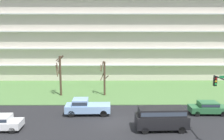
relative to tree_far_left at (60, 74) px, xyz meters
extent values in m
plane|color=#232326|center=(8.42, -10.82, -3.47)|extent=(160.00, 160.00, 0.00)
cube|color=#547F42|center=(8.42, 3.18, -3.43)|extent=(80.00, 16.00, 0.08)
cube|color=beige|center=(8.42, 17.76, 6.71)|extent=(50.46, 13.16, 20.35)
cube|color=silver|center=(8.42, 10.73, -0.07)|extent=(48.44, 0.90, 0.24)
cube|color=silver|center=(8.42, 10.73, 3.32)|extent=(48.44, 0.90, 0.24)
cube|color=silver|center=(8.42, 10.73, 6.71)|extent=(48.44, 0.90, 0.24)
cube|color=silver|center=(8.42, 10.73, 10.10)|extent=(48.44, 0.90, 0.24)
cylinder|color=#4C3828|center=(0.05, -0.01, -0.30)|extent=(0.33, 0.33, 6.33)
cylinder|color=#4C3828|center=(0.06, 0.45, 2.35)|extent=(1.04, 0.17, 1.06)
cylinder|color=#4C3828|center=(-0.28, -0.23, 1.00)|extent=(0.63, 0.85, 1.65)
cylinder|color=#4C3828|center=(-0.11, 0.52, 2.48)|extent=(1.19, 0.47, 0.92)
cylinder|color=#4C3828|center=(-0.44, -0.22, 0.61)|extent=(0.60, 1.15, 1.69)
cylinder|color=#4C3828|center=(6.94, 0.02, -0.74)|extent=(0.31, 0.31, 5.46)
cylinder|color=#4C3828|center=(6.56, 0.19, 1.22)|extent=(0.54, 0.93, 1.58)
cylinder|color=#4C3828|center=(6.39, 0.00, 1.07)|extent=(0.17, 1.18, 0.86)
cylinder|color=#4C3828|center=(7.33, 0.22, -0.48)|extent=(0.58, 0.92, 0.70)
cylinder|color=#4C3828|center=(6.57, 0.25, -0.43)|extent=(0.65, 0.91, 1.13)
cube|color=white|center=(-3.38, -12.82, -2.80)|extent=(4.45, 1.91, 0.70)
cylinder|color=black|center=(-1.86, -11.99, -3.15)|extent=(0.65, 0.24, 0.64)
cylinder|color=black|center=(-1.82, -13.57, -3.15)|extent=(0.65, 0.24, 0.64)
cube|color=black|center=(13.05, -12.82, -2.48)|extent=(5.26, 2.17, 1.25)
cube|color=black|center=(13.05, -12.82, -1.48)|extent=(4.66, 1.99, 0.75)
cube|color=#2D3847|center=(13.05, -12.82, -1.48)|extent=(4.57, 2.03, 0.41)
cylinder|color=black|center=(14.84, -11.87, -3.11)|extent=(0.73, 0.24, 0.72)
cylinder|color=black|center=(14.90, -13.65, -3.11)|extent=(0.73, 0.24, 0.72)
cylinder|color=black|center=(11.20, -11.99, -3.11)|extent=(0.73, 0.24, 0.72)
cylinder|color=black|center=(11.26, -13.77, -3.11)|extent=(0.73, 0.24, 0.72)
cube|color=#8CB2E0|center=(5.14, -8.32, -2.64)|extent=(5.44, 2.11, 0.85)
cube|color=#8CB2E0|center=(4.24, -8.34, -1.87)|extent=(1.84, 1.88, 0.70)
cube|color=#2D3847|center=(4.24, -8.34, -1.87)|extent=(1.80, 1.92, 0.38)
cylinder|color=black|center=(3.27, -9.25, -3.07)|extent=(0.80, 0.24, 0.80)
cylinder|color=black|center=(3.24, -7.47, -3.07)|extent=(0.80, 0.24, 0.80)
cylinder|color=black|center=(7.05, -9.17, -3.07)|extent=(0.80, 0.24, 0.80)
cylinder|color=black|center=(7.01, -7.39, -3.07)|extent=(0.80, 0.24, 0.80)
cube|color=#2D6B3D|center=(19.73, -8.32, -2.80)|extent=(4.43, 1.88, 0.70)
cube|color=#2D6B3D|center=(19.73, -8.32, -2.17)|extent=(2.23, 1.69, 0.55)
cube|color=#2D3847|center=(19.73, -8.32, -2.17)|extent=(2.18, 1.73, 0.30)
cylinder|color=black|center=(18.18, -9.08, -3.15)|extent=(0.64, 0.23, 0.64)
cylinder|color=black|center=(18.21, -7.50, -3.15)|extent=(0.64, 0.23, 0.64)
cylinder|color=black|center=(21.26, -9.14, -3.15)|extent=(0.64, 0.23, 0.64)
cylinder|color=black|center=(21.29, -7.56, -3.15)|extent=(0.64, 0.23, 0.64)
cube|color=black|center=(17.98, -13.36, 1.74)|extent=(0.28, 0.28, 0.90)
sphere|color=red|center=(17.98, -13.51, 2.04)|extent=(0.20, 0.20, 0.20)
sphere|color=#F2A519|center=(17.98, -13.51, 1.76)|extent=(0.20, 0.20, 0.20)
sphere|color=green|center=(17.98, -13.51, 1.48)|extent=(0.20, 0.20, 0.20)
cube|color=#197238|center=(17.98, -15.02, 2.49)|extent=(0.90, 0.04, 0.24)
camera|label=1|loc=(7.90, -34.43, 6.28)|focal=35.94mm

